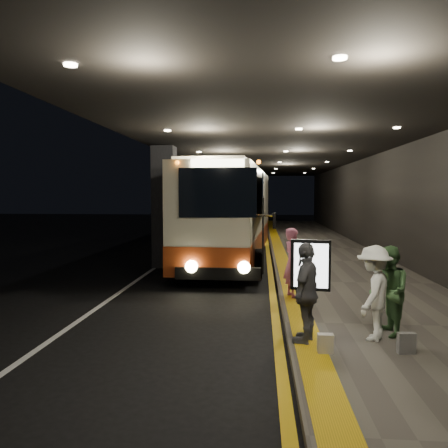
{
  "coord_description": "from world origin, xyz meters",
  "views": [
    {
      "loc": [
        2.03,
        -11.7,
        2.67
      ],
      "look_at": [
        0.82,
        2.43,
        1.7
      ],
      "focal_mm": 35.0,
      "sensor_mm": 36.0,
      "label": 1
    }
  ],
  "objects_px": {
    "bag_polka": "(406,343)",
    "info_sign": "(311,267)",
    "passenger_waiting_green": "(389,291)",
    "coach_second": "(245,205)",
    "passenger_boarding": "(292,262)",
    "stanchion_post": "(298,276)",
    "passenger_waiting_white": "(374,293)",
    "bag_plain": "(325,344)",
    "passenger_waiting_grey": "(306,292)",
    "coach_main": "(232,218)"
  },
  "relations": [
    {
      "from": "passenger_waiting_white",
      "to": "info_sign",
      "type": "relative_size",
      "value": 1.01
    },
    {
      "from": "passenger_boarding",
      "to": "passenger_waiting_green",
      "type": "xyz_separation_m",
      "value": [
        1.5,
        -2.81,
        -0.05
      ]
    },
    {
      "from": "coach_main",
      "to": "passenger_boarding",
      "type": "bearing_deg",
      "value": -70.44
    },
    {
      "from": "coach_second",
      "to": "info_sign",
      "type": "xyz_separation_m",
      "value": [
        2.08,
        -21.22,
        -0.66
      ]
    },
    {
      "from": "coach_main",
      "to": "passenger_boarding",
      "type": "xyz_separation_m",
      "value": [
        1.94,
        -6.62,
        -0.73
      ]
    },
    {
      "from": "passenger_waiting_white",
      "to": "bag_polka",
      "type": "height_order",
      "value": "passenger_waiting_white"
    },
    {
      "from": "passenger_boarding",
      "to": "passenger_waiting_green",
      "type": "height_order",
      "value": "passenger_boarding"
    },
    {
      "from": "passenger_boarding",
      "to": "bag_polka",
      "type": "bearing_deg",
      "value": -176.49
    },
    {
      "from": "bag_plain",
      "to": "passenger_waiting_white",
      "type": "bearing_deg",
      "value": 39.19
    },
    {
      "from": "info_sign",
      "to": "stanchion_post",
      "type": "relative_size",
      "value": 1.61
    },
    {
      "from": "coach_second",
      "to": "bag_plain",
      "type": "distance_m",
      "value": 23.06
    },
    {
      "from": "passenger_waiting_green",
      "to": "passenger_waiting_grey",
      "type": "bearing_deg",
      "value": -76.74
    },
    {
      "from": "passenger_waiting_green",
      "to": "info_sign",
      "type": "relative_size",
      "value": 0.98
    },
    {
      "from": "coach_second",
      "to": "bag_polka",
      "type": "bearing_deg",
      "value": -78.05
    },
    {
      "from": "stanchion_post",
      "to": "info_sign",
      "type": "bearing_deg",
      "value": -88.73
    },
    {
      "from": "passenger_boarding",
      "to": "passenger_waiting_grey",
      "type": "relative_size",
      "value": 1.0
    },
    {
      "from": "passenger_waiting_green",
      "to": "info_sign",
      "type": "distance_m",
      "value": 1.5
    },
    {
      "from": "bag_polka",
      "to": "info_sign",
      "type": "relative_size",
      "value": 0.2
    },
    {
      "from": "passenger_boarding",
      "to": "passenger_waiting_white",
      "type": "distance_m",
      "value": 3.28
    },
    {
      "from": "stanchion_post",
      "to": "passenger_waiting_green",
      "type": "bearing_deg",
      "value": -64.75
    },
    {
      "from": "stanchion_post",
      "to": "bag_polka",
      "type": "bearing_deg",
      "value": -69.8
    },
    {
      "from": "coach_main",
      "to": "passenger_boarding",
      "type": "height_order",
      "value": "coach_main"
    },
    {
      "from": "passenger_boarding",
      "to": "passenger_waiting_grey",
      "type": "height_order",
      "value": "passenger_waiting_grey"
    },
    {
      "from": "coach_main",
      "to": "info_sign",
      "type": "xyz_separation_m",
      "value": [
        2.14,
        -8.75,
        -0.49
      ]
    },
    {
      "from": "passenger_waiting_grey",
      "to": "info_sign",
      "type": "distance_m",
      "value": 1.21
    },
    {
      "from": "bag_plain",
      "to": "stanchion_post",
      "type": "height_order",
      "value": "stanchion_post"
    },
    {
      "from": "passenger_boarding",
      "to": "coach_second",
      "type": "bearing_deg",
      "value": -13.37
    },
    {
      "from": "bag_polka",
      "to": "passenger_waiting_white",
      "type": "bearing_deg",
      "value": 118.65
    },
    {
      "from": "passenger_boarding",
      "to": "coach_main",
      "type": "bearing_deg",
      "value": -2.69
    },
    {
      "from": "coach_second",
      "to": "passenger_boarding",
      "type": "distance_m",
      "value": 19.21
    },
    {
      "from": "passenger_waiting_green",
      "to": "bag_polka",
      "type": "xyz_separation_m",
      "value": [
        0.03,
        -0.9,
        -0.64
      ]
    },
    {
      "from": "passenger_waiting_white",
      "to": "bag_polka",
      "type": "relative_size",
      "value": 4.99
    },
    {
      "from": "passenger_waiting_white",
      "to": "passenger_waiting_grey",
      "type": "height_order",
      "value": "passenger_waiting_grey"
    },
    {
      "from": "bag_plain",
      "to": "info_sign",
      "type": "bearing_deg",
      "value": 91.88
    },
    {
      "from": "coach_main",
      "to": "stanchion_post",
      "type": "relative_size",
      "value": 11.5
    },
    {
      "from": "passenger_waiting_grey",
      "to": "bag_polka",
      "type": "relative_size",
      "value": 5.18
    },
    {
      "from": "bag_polka",
      "to": "bag_plain",
      "type": "distance_m",
      "value": 1.28
    },
    {
      "from": "coach_second",
      "to": "passenger_waiting_grey",
      "type": "height_order",
      "value": "coach_second"
    },
    {
      "from": "passenger_waiting_grey",
      "to": "stanchion_post",
      "type": "xyz_separation_m",
      "value": [
        0.15,
        3.35,
        -0.35
      ]
    },
    {
      "from": "bag_polka",
      "to": "stanchion_post",
      "type": "height_order",
      "value": "stanchion_post"
    },
    {
      "from": "coach_main",
      "to": "bag_plain",
      "type": "relative_size",
      "value": 37.66
    },
    {
      "from": "coach_main",
      "to": "passenger_waiting_green",
      "type": "distance_m",
      "value": 10.07
    },
    {
      "from": "info_sign",
      "to": "coach_second",
      "type": "bearing_deg",
      "value": 105.88
    },
    {
      "from": "passenger_waiting_white",
      "to": "passenger_boarding",
      "type": "bearing_deg",
      "value": -130.57
    },
    {
      "from": "coach_second",
      "to": "passenger_waiting_green",
      "type": "relative_size",
      "value": 7.97
    },
    {
      "from": "passenger_boarding",
      "to": "stanchion_post",
      "type": "bearing_deg",
      "value": -89.66
    },
    {
      "from": "passenger_waiting_white",
      "to": "stanchion_post",
      "type": "height_order",
      "value": "passenger_waiting_white"
    },
    {
      "from": "coach_main",
      "to": "passenger_waiting_green",
      "type": "height_order",
      "value": "coach_main"
    },
    {
      "from": "bag_polka",
      "to": "info_sign",
      "type": "height_order",
      "value": "info_sign"
    },
    {
      "from": "passenger_waiting_green",
      "to": "coach_second",
      "type": "bearing_deg",
      "value": -175.91
    }
  ]
}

